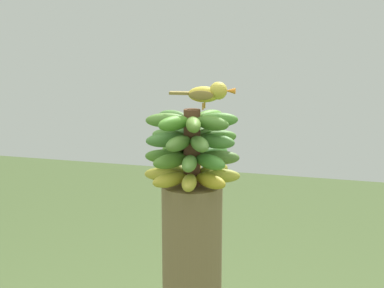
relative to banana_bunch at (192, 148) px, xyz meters
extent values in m
cylinder|color=brown|center=(0.00, 0.00, 0.00)|extent=(0.05, 0.05, 0.23)
ellipsoid|color=#A9A12E|center=(-0.07, 0.05, -0.08)|extent=(0.12, 0.10, 0.04)
ellipsoid|color=gold|center=(-0.08, -0.01, -0.08)|extent=(0.12, 0.06, 0.04)
ellipsoid|color=gold|center=(-0.05, -0.07, -0.08)|extent=(0.10, 0.12, 0.04)
ellipsoid|color=gold|center=(0.01, -0.08, -0.08)|extent=(0.06, 0.12, 0.04)
ellipsoid|color=gold|center=(0.07, -0.05, -0.08)|extent=(0.12, 0.10, 0.04)
ellipsoid|color=#AAA033|center=(0.08, 0.02, -0.08)|extent=(0.12, 0.06, 0.04)
ellipsoid|color=gold|center=(0.05, 0.07, -0.08)|extent=(0.10, 0.12, 0.04)
ellipsoid|color=gold|center=(-0.01, 0.08, -0.08)|extent=(0.06, 0.12, 0.04)
ellipsoid|color=#588637|center=(0.08, 0.01, -0.03)|extent=(0.12, 0.06, 0.04)
ellipsoid|color=#4C8C34|center=(0.05, 0.07, -0.03)|extent=(0.10, 0.12, 0.04)
ellipsoid|color=#547A33|center=(-0.01, 0.08, -0.03)|extent=(0.06, 0.12, 0.04)
ellipsoid|color=#4F8D3C|center=(-0.07, 0.05, -0.03)|extent=(0.12, 0.10, 0.04)
ellipsoid|color=#4C7B2D|center=(-0.08, -0.01, -0.03)|extent=(0.12, 0.06, 0.04)
ellipsoid|color=#538C2A|center=(-0.05, -0.07, -0.03)|extent=(0.10, 0.12, 0.04)
ellipsoid|color=#4E802A|center=(0.01, -0.08, -0.03)|extent=(0.06, 0.12, 0.04)
ellipsoid|color=#52812B|center=(0.07, -0.05, -0.03)|extent=(0.12, 0.10, 0.04)
ellipsoid|color=#4C853A|center=(-0.07, -0.04, 0.03)|extent=(0.12, 0.10, 0.04)
ellipsoid|color=#568B3B|center=(-0.02, -0.07, 0.03)|extent=(0.07, 0.12, 0.04)
ellipsoid|color=#4A7E37|center=(0.04, -0.07, 0.03)|extent=(0.10, 0.12, 0.04)
ellipsoid|color=#558134|center=(0.08, -0.02, 0.03)|extent=(0.12, 0.07, 0.04)
ellipsoid|color=#5A873A|center=(0.07, 0.04, 0.03)|extent=(0.12, 0.10, 0.04)
ellipsoid|color=#4A8136|center=(0.02, 0.08, 0.03)|extent=(0.07, 0.12, 0.04)
ellipsoid|color=#4C852C|center=(-0.04, 0.07, 0.03)|extent=(0.10, 0.12, 0.04)
ellipsoid|color=#5C813B|center=(-0.08, 0.02, 0.03)|extent=(0.12, 0.07, 0.04)
ellipsoid|color=#517A2D|center=(-0.07, -0.02, 0.08)|extent=(0.12, 0.08, 0.04)
ellipsoid|color=#4F8039|center=(-0.03, -0.07, 0.08)|extent=(0.09, 0.12, 0.04)
ellipsoid|color=#558432|center=(0.02, -0.07, 0.08)|extent=(0.08, 0.12, 0.04)
ellipsoid|color=#4C8A29|center=(0.07, -0.03, 0.08)|extent=(0.12, 0.09, 0.04)
ellipsoid|color=olive|center=(0.07, 0.02, 0.08)|extent=(0.12, 0.08, 0.04)
ellipsoid|color=#4B7B2C|center=(0.03, 0.07, 0.08)|extent=(0.09, 0.12, 0.04)
ellipsoid|color=#4E8A33|center=(-0.02, 0.07, 0.08)|extent=(0.08, 0.12, 0.04)
ellipsoid|color=#508D2A|center=(-0.07, 0.03, 0.08)|extent=(0.12, 0.09, 0.04)
cone|color=#4C2D1E|center=(-0.01, -0.04, 0.02)|extent=(0.04, 0.04, 0.06)
cylinder|color=#C68933|center=(0.00, 0.03, 0.12)|extent=(0.01, 0.01, 0.02)
cylinder|color=#C68933|center=(-0.03, 0.03, 0.12)|extent=(0.01, 0.01, 0.02)
ellipsoid|color=gold|center=(-0.02, 0.03, 0.16)|extent=(0.06, 0.10, 0.05)
ellipsoid|color=olive|center=(0.01, 0.03, 0.16)|extent=(0.01, 0.07, 0.03)
ellipsoid|color=olive|center=(-0.04, 0.02, 0.16)|extent=(0.01, 0.07, 0.03)
cube|color=olive|center=(-0.01, -0.04, 0.16)|extent=(0.03, 0.06, 0.01)
sphere|color=gold|center=(-0.02, 0.07, 0.17)|extent=(0.05, 0.05, 0.05)
sphere|color=black|center=(-0.04, 0.08, 0.17)|extent=(0.01, 0.01, 0.01)
cone|color=orange|center=(-0.02, 0.11, 0.17)|extent=(0.02, 0.03, 0.02)
camera|label=1|loc=(1.56, 0.43, 0.36)|focal=53.31mm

